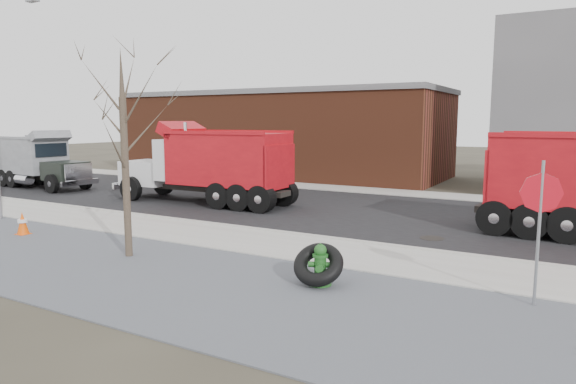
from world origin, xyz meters
The scene contains 14 objects.
ground centered at (0.00, 0.00, 0.00)m, with size 120.00×120.00×0.00m, color #383328.
gravel_verge centered at (0.00, -3.50, 0.01)m, with size 60.00×5.00×0.03m, color gray.
sidewalk centered at (0.00, 0.25, 0.03)m, with size 60.00×2.50×0.06m, color #9E9B93.
curb centered at (0.00, 1.55, 0.06)m, with size 60.00×0.15×0.11m, color #9E9B93.
road centered at (0.00, 6.30, 0.01)m, with size 60.00×9.40×0.02m, color black.
far_sidewalk centered at (0.00, 12.00, 0.03)m, with size 60.00×2.00×0.06m, color #9E9B93.
building_brick centered at (-10.00, 17.00, 2.65)m, with size 20.20×8.20×5.30m.
bare_tree centered at (-3.20, -2.60, 3.30)m, with size 3.20×3.20×5.20m.
fire_hydrant centered at (2.04, -2.30, 0.42)m, with size 0.51×0.50×0.91m.
truck_tire centered at (2.01, -2.32, 0.47)m, with size 1.21×1.17×0.89m.
stop_sign centered at (6.03, -1.43, 1.86)m, with size 0.72×0.22×2.72m.
traffic_cone_near centered at (-7.90, -2.38, 0.35)m, with size 0.37×0.37×0.70m.
dump_truck_red_b centered at (-6.69, 5.12, 1.71)m, with size 7.94×2.49×3.35m.
dump_truck_grey centered at (-17.69, 4.90, 1.49)m, with size 6.52×2.52×2.91m.
Camera 1 is at (6.56, -11.63, 3.43)m, focal length 32.00 mm.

